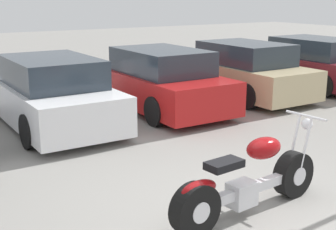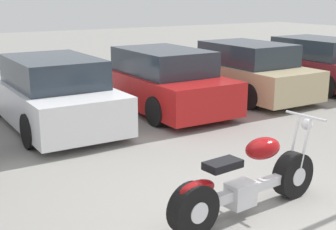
{
  "view_description": "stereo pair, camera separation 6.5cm",
  "coord_description": "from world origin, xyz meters",
  "px_view_note": "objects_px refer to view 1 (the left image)",
  "views": [
    {
      "loc": [
        -3.6,
        -3.85,
        2.6
      ],
      "look_at": [
        0.01,
        1.86,
        0.85
      ],
      "focal_mm": 50.0,
      "sensor_mm": 36.0,
      "label": 1
    },
    {
      "loc": [
        -3.54,
        -3.89,
        2.6
      ],
      "look_at": [
        0.01,
        1.86,
        0.85
      ],
      "focal_mm": 50.0,
      "sensor_mm": 36.0,
      "label": 2
    }
  ],
  "objects_px": {
    "motorcycle": "(247,183)",
    "parked_car_maroon": "(309,64)",
    "parked_car_white": "(49,94)",
    "parked_car_red": "(157,81)",
    "parked_car_champagne": "(240,71)"
  },
  "relations": [
    {
      "from": "motorcycle",
      "to": "parked_car_maroon",
      "type": "xyz_separation_m",
      "value": [
        7.03,
        5.28,
        0.25
      ]
    },
    {
      "from": "motorcycle",
      "to": "parked_car_white",
      "type": "bearing_deg",
      "value": 97.55
    },
    {
      "from": "parked_car_red",
      "to": "parked_car_maroon",
      "type": "xyz_separation_m",
      "value": [
        5.14,
        0.03,
        0.0
      ]
    },
    {
      "from": "parked_car_champagne",
      "to": "parked_car_maroon",
      "type": "distance_m",
      "value": 2.57
    },
    {
      "from": "parked_car_white",
      "to": "parked_car_maroon",
      "type": "relative_size",
      "value": 1.0
    },
    {
      "from": "parked_car_white",
      "to": "parked_car_maroon",
      "type": "distance_m",
      "value": 7.71
    },
    {
      "from": "motorcycle",
      "to": "parked_car_champagne",
      "type": "relative_size",
      "value": 0.53
    },
    {
      "from": "parked_car_red",
      "to": "parked_car_champagne",
      "type": "height_order",
      "value": "same"
    },
    {
      "from": "parked_car_white",
      "to": "parked_car_maroon",
      "type": "bearing_deg",
      "value": 0.71
    },
    {
      "from": "parked_car_red",
      "to": "parked_car_maroon",
      "type": "bearing_deg",
      "value": 0.32
    },
    {
      "from": "motorcycle",
      "to": "parked_car_maroon",
      "type": "distance_m",
      "value": 8.79
    },
    {
      "from": "parked_car_white",
      "to": "parked_car_red",
      "type": "xyz_separation_m",
      "value": [
        2.57,
        0.07,
        0.0
      ]
    },
    {
      "from": "parked_car_champagne",
      "to": "parked_car_maroon",
      "type": "relative_size",
      "value": 1.0
    },
    {
      "from": "parked_car_white",
      "to": "parked_car_maroon",
      "type": "height_order",
      "value": "same"
    },
    {
      "from": "parked_car_red",
      "to": "parked_car_champagne",
      "type": "xyz_separation_m",
      "value": [
        2.57,
        0.09,
        0.0
      ]
    }
  ]
}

